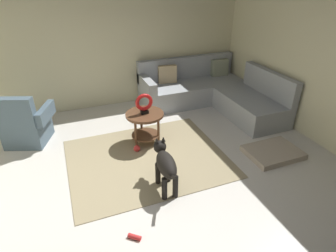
{
  "coord_description": "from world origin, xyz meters",
  "views": [
    {
      "loc": [
        -0.85,
        -2.7,
        2.5
      ],
      "look_at": [
        0.45,
        0.6,
        0.55
      ],
      "focal_mm": 30.36,
      "sensor_mm": 36.0,
      "label": 1
    }
  ],
  "objects": [
    {
      "name": "dog_bed_mat",
      "position": [
        1.98,
        0.08,
        0.04
      ],
      "size": [
        0.8,
        0.6,
        0.09
      ],
      "primitive_type": "cube",
      "color": "#B2A38E",
      "rests_on": "ground_plane"
    },
    {
      "name": "dog",
      "position": [
        0.17,
        -0.02,
        0.38
      ],
      "size": [
        0.26,
        0.85,
        0.63
      ],
      "rotation": [
        0.0,
        0.0,
        6.2
      ],
      "color": "black",
      "rests_on": "ground_plane"
    },
    {
      "name": "side_table",
      "position": [
        0.27,
        1.14,
        0.42
      ],
      "size": [
        0.6,
        0.6,
        0.54
      ],
      "color": "brown",
      "rests_on": "ground_plane"
    },
    {
      "name": "sectional_couch",
      "position": [
        1.99,
        2.02,
        0.29
      ],
      "size": [
        2.2,
        2.25,
        0.88
      ],
      "color": "#9EA3A8",
      "rests_on": "ground_plane"
    },
    {
      "name": "wall_back",
      "position": [
        0.0,
        2.94,
        1.35
      ],
      "size": [
        6.0,
        0.12,
        2.7
      ],
      "primitive_type": "cube",
      "color": "beige",
      "rests_on": "ground_plane"
    },
    {
      "name": "ground_plane",
      "position": [
        0.0,
        0.0,
        -0.05
      ],
      "size": [
        6.0,
        6.0,
        0.1
      ],
      "primitive_type": "cube",
      "color": "silver"
    },
    {
      "name": "dog_toy_ball",
      "position": [
        0.06,
        0.94,
        0.05
      ],
      "size": [
        0.1,
        0.1,
        0.1
      ],
      "primitive_type": "sphere",
      "color": "red",
      "rests_on": "ground_plane"
    },
    {
      "name": "torus_sculpture",
      "position": [
        0.27,
        1.14,
        0.71
      ],
      "size": [
        0.28,
        0.08,
        0.33
      ],
      "color": "black",
      "rests_on": "side_table"
    },
    {
      "name": "area_rug",
      "position": [
        0.15,
        0.7,
        0.01
      ],
      "size": [
        2.3,
        1.9,
        0.01
      ],
      "primitive_type": "cube",
      "color": "tan",
      "rests_on": "ground_plane"
    },
    {
      "name": "armchair",
      "position": [
        -1.52,
        1.85,
        0.32
      ],
      "size": [
        0.96,
        0.84,
        0.88
      ],
      "rotation": [
        0.0,
        0.0,
        -0.36
      ],
      "color": "#4C6070",
      "rests_on": "ground_plane"
    },
    {
      "name": "dog_toy_rope",
      "position": [
        -0.42,
        -0.65,
        0.03
      ],
      "size": [
        0.14,
        0.13,
        0.05
      ],
      "primitive_type": "cylinder",
      "rotation": [
        0.0,
        1.57,
        2.43
      ],
      "color": "red",
      "rests_on": "ground_plane"
    }
  ]
}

